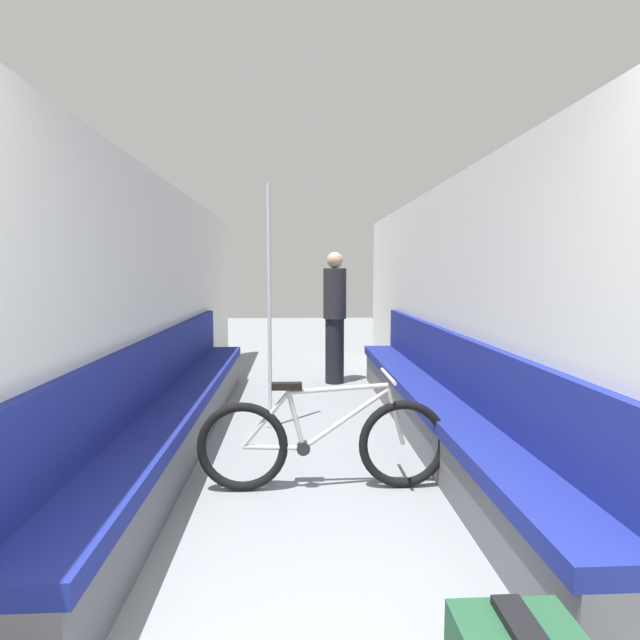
{
  "coord_description": "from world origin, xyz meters",
  "views": [
    {
      "loc": [
        -0.11,
        -0.79,
        1.46
      ],
      "look_at": [
        0.11,
        3.42,
        1.05
      ],
      "focal_mm": 28.0,
      "sensor_mm": 36.0,
      "label": 1
    }
  ],
  "objects_px": {
    "bench_seat_row_left": "(178,410)",
    "bicycle": "(323,442)",
    "passenger_standing": "(335,316)",
    "grab_pole_near": "(269,311)",
    "bench_seat_row_right": "(434,407)"
  },
  "relations": [
    {
      "from": "bench_seat_row_left",
      "to": "bicycle",
      "type": "bearing_deg",
      "value": -36.63
    },
    {
      "from": "bench_seat_row_left",
      "to": "passenger_standing",
      "type": "xyz_separation_m",
      "value": [
        1.49,
        2.37,
        0.57
      ]
    },
    {
      "from": "grab_pole_near",
      "to": "bicycle",
      "type": "bearing_deg",
      "value": -73.08
    },
    {
      "from": "bicycle",
      "to": "passenger_standing",
      "type": "height_order",
      "value": "passenger_standing"
    },
    {
      "from": "bench_seat_row_left",
      "to": "grab_pole_near",
      "type": "relative_size",
      "value": 2.25
    },
    {
      "from": "bench_seat_row_left",
      "to": "passenger_standing",
      "type": "bearing_deg",
      "value": 57.77
    },
    {
      "from": "bench_seat_row_right",
      "to": "bicycle",
      "type": "distance_m",
      "value": 1.32
    },
    {
      "from": "passenger_standing",
      "to": "grab_pole_near",
      "type": "bearing_deg",
      "value": 67.24
    },
    {
      "from": "bench_seat_row_left",
      "to": "grab_pole_near",
      "type": "xyz_separation_m",
      "value": [
        0.74,
        0.52,
        0.79
      ]
    },
    {
      "from": "bench_seat_row_right",
      "to": "bench_seat_row_left",
      "type": "bearing_deg",
      "value": 180.0
    },
    {
      "from": "bench_seat_row_right",
      "to": "grab_pole_near",
      "type": "bearing_deg",
      "value": 159.84
    },
    {
      "from": "bench_seat_row_left",
      "to": "passenger_standing",
      "type": "height_order",
      "value": "passenger_standing"
    },
    {
      "from": "bench_seat_row_left",
      "to": "bicycle",
      "type": "height_order",
      "value": "bench_seat_row_left"
    },
    {
      "from": "grab_pole_near",
      "to": "passenger_standing",
      "type": "distance_m",
      "value": 2.01
    },
    {
      "from": "bench_seat_row_left",
      "to": "grab_pole_near",
      "type": "distance_m",
      "value": 1.2
    }
  ]
}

